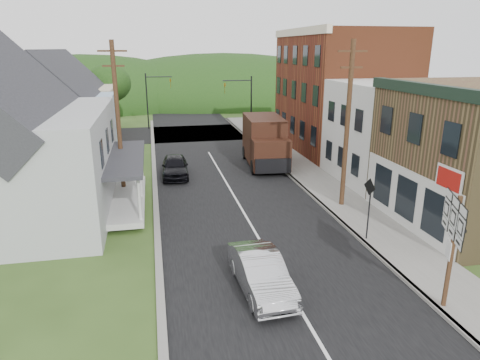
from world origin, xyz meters
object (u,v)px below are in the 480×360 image
silver_sedan (261,273)px  dark_sedan (175,166)px  delivery_van (265,142)px  route_sign_cluster (452,236)px  warning_sign (369,200)px

silver_sedan → dark_sedan: size_ratio=1.00×
silver_sedan → delivery_van: 17.66m
silver_sedan → dark_sedan: (-2.19, 15.36, 0.03)m
dark_sedan → route_sign_cluster: 19.54m
delivery_van → warning_sign: 13.96m
dark_sedan → route_sign_cluster: bearing=-63.4°
dark_sedan → delivery_van: size_ratio=0.65×
route_sign_cluster → silver_sedan: bearing=-179.7°
dark_sedan → delivery_van: bearing=15.9°
silver_sedan → route_sign_cluster: 6.56m
warning_sign → delivery_van: bearing=86.0°
delivery_van → route_sign_cluster: route_sign_cluster is taller
dark_sedan → delivery_van: 7.12m
dark_sedan → warning_sign: bearing=-54.5°
delivery_van → warning_sign: size_ratio=2.30×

